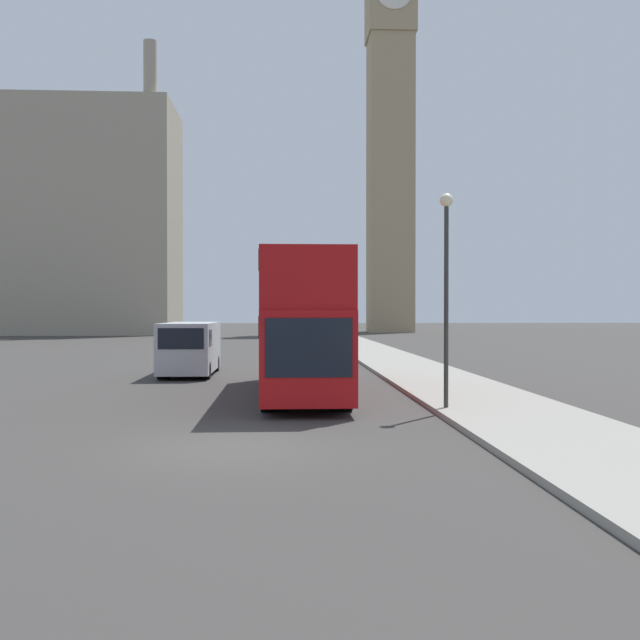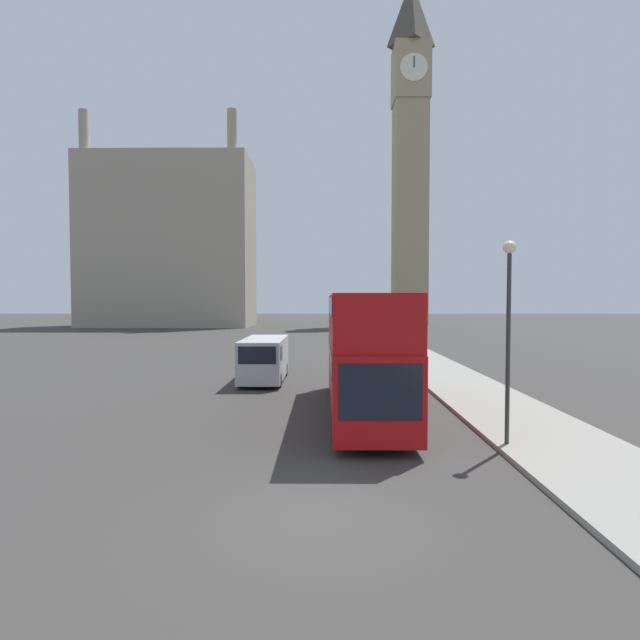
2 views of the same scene
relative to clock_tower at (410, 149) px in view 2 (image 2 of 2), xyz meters
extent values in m
plane|color=#383533|center=(-15.08, -78.15, -30.53)|extent=(300.00, 300.00, 0.00)
cube|color=tan|center=(0.00, 0.00, -11.39)|extent=(5.64, 5.64, 38.29)
cube|color=tan|center=(0.00, 0.00, 12.55)|extent=(6.09, 6.09, 9.59)
pyramid|color=#474238|center=(0.00, 0.00, 23.12)|extent=(5.92, 5.92, 11.56)
cylinder|color=silver|center=(0.00, -3.10, 12.55)|extent=(4.62, 0.12, 4.62)
cube|color=black|center=(0.00, -3.18, 13.36)|extent=(0.16, 0.06, 1.85)
cube|color=#9E937F|center=(-40.10, -6.24, -17.01)|extent=(26.46, 12.55, 27.05)
cylinder|color=#9E937F|center=(-51.34, -11.57, -0.51)|extent=(1.51, 1.51, 5.95)
cylinder|color=#9E937F|center=(-28.85, -11.57, -0.51)|extent=(1.51, 1.51, 5.95)
cube|color=#A80F11|center=(-13.44, -69.39, -29.02)|extent=(2.47, 11.01, 2.45)
cube|color=#A80F11|center=(-13.44, -69.39, -26.97)|extent=(2.47, 10.79, 1.64)
cube|color=black|center=(-13.44, -69.39, -28.22)|extent=(2.51, 10.57, 0.55)
cube|color=black|center=(-13.44, -69.39, -26.52)|extent=(2.51, 10.35, 0.55)
cube|color=black|center=(-13.44, -74.91, -28.72)|extent=(2.17, 0.03, 1.47)
cylinder|color=black|center=(-14.33, -73.24, -30.00)|extent=(0.69, 1.06, 1.06)
cylinder|color=black|center=(-12.55, -73.24, -30.00)|extent=(0.69, 1.06, 1.06)
cylinder|color=black|center=(-14.33, -65.54, -30.00)|extent=(0.69, 1.06, 1.06)
cylinder|color=black|center=(-12.55, -65.54, -30.00)|extent=(0.69, 1.06, 1.06)
cube|color=#B2B7BC|center=(-18.01, -61.99, -29.32)|extent=(2.07, 5.65, 2.04)
cube|color=black|center=(-18.01, -64.82, -28.88)|extent=(1.76, 0.02, 0.82)
cube|color=black|center=(-18.01, -63.82, -28.88)|extent=(2.10, 1.02, 0.65)
cylinder|color=black|center=(-18.78, -63.91, -30.19)|extent=(0.52, 0.69, 0.69)
cylinder|color=black|center=(-17.23, -63.91, -30.19)|extent=(0.52, 0.69, 0.69)
cylinder|color=black|center=(-18.78, -60.06, -30.19)|extent=(0.52, 0.69, 0.69)
cylinder|color=black|center=(-17.23, -60.06, -30.19)|extent=(0.52, 0.69, 0.69)
cylinder|color=#2D332D|center=(-9.73, -73.74, -27.71)|extent=(0.12, 0.12, 5.34)
sphere|color=beige|center=(-9.73, -73.74, -24.86)|extent=(0.36, 0.36, 0.36)
camera|label=1|loc=(-14.09, -92.49, -27.82)|focal=40.00mm
camera|label=2|loc=(-14.89, -87.72, -26.35)|focal=28.00mm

